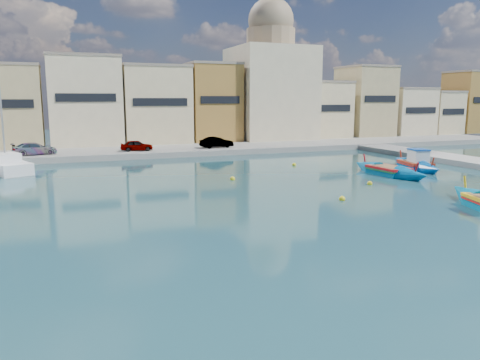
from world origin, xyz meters
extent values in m
plane|color=#153A41|center=(0.00, 0.00, 0.00)|extent=(160.00, 160.00, 0.00)
cube|color=gray|center=(0.00, 32.00, 0.30)|extent=(80.00, 8.00, 0.60)
cube|color=tan|center=(-21.91, 39.16, 4.97)|extent=(6.90, 6.32, 8.74)
cube|color=gray|center=(-21.91, 39.16, 9.49)|extent=(7.03, 6.44, 0.30)
cube|color=black|center=(-21.91, 35.95, 5.41)|extent=(5.52, 0.10, 0.90)
cube|color=beige|center=(-13.86, 39.12, 5.55)|extent=(7.88, 6.24, 9.89)
cube|color=gray|center=(-13.86, 39.12, 10.64)|extent=(8.04, 6.37, 0.30)
cube|color=black|center=(-13.86, 35.95, 6.04)|extent=(6.30, 0.10, 0.90)
cube|color=beige|center=(-5.74, 39.72, 5.09)|extent=(7.88, 7.44, 8.99)
cube|color=gray|center=(-5.74, 39.72, 9.74)|extent=(8.04, 7.59, 0.30)
cube|color=black|center=(-5.74, 35.95, 5.54)|extent=(6.30, 0.10, 0.90)
cube|color=#A77834|center=(1.54, 39.07, 5.31)|extent=(6.17, 6.13, 9.43)
cube|color=gray|center=(1.54, 39.07, 10.18)|extent=(6.29, 6.26, 0.30)
cube|color=black|center=(1.54, 35.95, 5.78)|extent=(4.93, 0.10, 0.90)
cube|color=tan|center=(9.05, 39.85, 3.63)|extent=(7.31, 7.69, 6.05)
cube|color=gray|center=(9.05, 39.85, 6.80)|extent=(7.46, 7.85, 0.30)
cube|color=black|center=(9.05, 35.95, 3.93)|extent=(5.85, 0.10, 0.90)
cube|color=beige|center=(17.02, 39.65, 4.31)|extent=(7.54, 7.30, 7.41)
cube|color=gray|center=(17.02, 39.65, 8.16)|extent=(7.69, 7.45, 0.30)
cube|color=black|center=(17.02, 35.95, 4.68)|extent=(6.03, 0.10, 0.90)
cube|color=tan|center=(24.93, 39.49, 5.42)|extent=(6.36, 6.97, 9.63)
cube|color=gray|center=(24.93, 39.49, 10.38)|extent=(6.48, 7.11, 0.30)
cube|color=black|center=(24.93, 35.95, 5.90)|extent=(5.09, 0.10, 0.90)
cube|color=beige|center=(32.15, 39.35, 3.93)|extent=(6.63, 6.70, 6.65)
cube|color=gray|center=(32.15, 39.35, 7.40)|extent=(6.76, 6.83, 0.30)
cube|color=black|center=(32.15, 35.95, 4.26)|extent=(5.30, 0.10, 0.90)
cube|color=beige|center=(38.26, 39.75, 3.70)|extent=(5.08, 7.51, 6.20)
cube|color=gray|center=(38.26, 39.75, 6.95)|extent=(5.18, 7.66, 0.30)
cube|color=black|center=(38.26, 35.95, 4.01)|extent=(4.06, 0.10, 0.90)
cube|color=#A77834|center=(45.15, 39.00, 5.27)|extent=(7.79, 6.00, 9.33)
cube|color=gray|center=(45.15, 39.00, 10.08)|extent=(7.95, 6.12, 0.30)
cube|color=beige|center=(10.00, 40.00, 6.60)|extent=(10.00, 10.00, 12.00)
cylinder|color=#9E8466|center=(10.00, 40.00, 13.80)|extent=(6.40, 6.40, 2.40)
sphere|color=#9E8466|center=(10.00, 40.00, 15.99)|extent=(6.00, 6.00, 6.00)
imported|color=#4C1919|center=(-9.47, 30.50, 1.16)|extent=(3.40, 1.63, 1.12)
imported|color=#4C1919|center=(-0.77, 30.50, 1.20)|extent=(3.73, 1.59, 1.20)
imported|color=#4C1919|center=(-19.15, 30.50, 1.19)|extent=(4.27, 2.33, 1.17)
cone|color=#0074A2|center=(5.55, 2.23, 0.24)|extent=(2.76, 3.57, 2.46)
cylinder|color=yellow|center=(5.63, 2.50, 0.86)|extent=(0.26, 0.47, 1.05)
cube|color=#0056AD|center=(11.42, 13.28, 0.18)|extent=(2.46, 3.27, 0.92)
cone|color=#0056AD|center=(11.98, 15.64, 0.23)|extent=(2.41, 3.07, 2.29)
cone|color=#0056AD|center=(10.87, 10.92, 0.23)|extent=(2.41, 3.07, 2.29)
cube|color=red|center=(11.42, 13.28, 0.57)|extent=(2.57, 3.44, 0.17)
cube|color=red|center=(11.42, 13.28, 0.40)|extent=(2.56, 3.35, 0.09)
cube|color=olive|center=(11.42, 13.28, 0.64)|extent=(2.13, 2.95, 0.06)
cylinder|color=red|center=(12.03, 15.87, 0.83)|extent=(0.22, 0.45, 1.00)
cylinder|color=red|center=(10.81, 10.68, 0.83)|extent=(0.22, 0.45, 1.00)
cube|color=white|center=(11.32, 12.86, 1.15)|extent=(1.59, 1.75, 1.01)
cube|color=#0F47A5|center=(11.32, 12.86, 1.71)|extent=(1.69, 1.87, 0.11)
cube|color=#005D97|center=(7.16, 11.44, 0.19)|extent=(2.09, 3.25, 0.95)
cone|color=#005D97|center=(7.00, 14.04, 0.24)|extent=(2.08, 3.02, 2.39)
cone|color=#005D97|center=(7.32, 8.85, 0.24)|extent=(2.08, 3.02, 2.39)
cube|color=red|center=(7.16, 11.44, 0.59)|extent=(2.18, 3.42, 0.17)
cube|color=#197F33|center=(7.16, 11.44, 0.42)|extent=(2.19, 3.31, 0.10)
cube|color=olive|center=(7.16, 11.44, 0.67)|extent=(1.79, 2.95, 0.06)
cylinder|color=red|center=(6.99, 14.29, 0.86)|extent=(0.16, 0.46, 1.04)
cylinder|color=red|center=(7.34, 8.60, 0.86)|extent=(0.16, 0.46, 1.04)
cube|color=white|center=(-20.91, 23.44, 0.33)|extent=(4.19, 6.04, 1.22)
cube|color=white|center=(-20.91, 23.44, 1.27)|extent=(2.32, 2.49, 0.66)
cylinder|color=#999EA3|center=(-21.06, 23.81, 5.18)|extent=(0.15, 0.15, 9.42)
sphere|color=yellow|center=(-1.44, 4.79, 0.08)|extent=(0.36, 0.36, 0.36)
sphere|color=yellow|center=(3.21, 8.44, 0.08)|extent=(0.36, 0.36, 0.36)
sphere|color=yellow|center=(2.66, 18.73, 0.08)|extent=(0.36, 0.36, 0.36)
sphere|color=yellow|center=(-5.09, 13.70, 0.08)|extent=(0.36, 0.36, 0.36)
camera|label=1|loc=(-16.80, -18.26, 5.94)|focal=35.00mm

